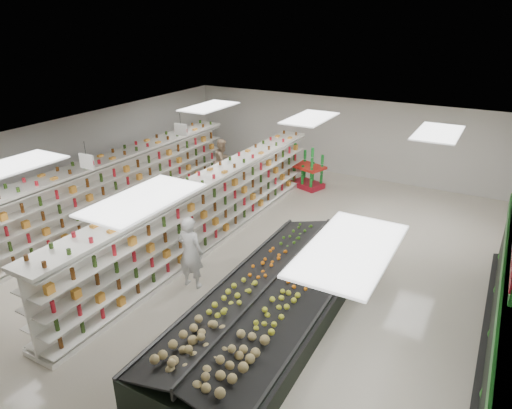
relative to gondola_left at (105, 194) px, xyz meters
The scene contains 12 objects.
floor 5.32m from the gondola_left, ahead, with size 16.00×16.00×0.00m, color beige.
ceiling 5.69m from the gondola_left, ahead, with size 14.00×16.00×0.02m, color white.
wall_back 9.84m from the gondola_left, 57.88° to the left, with size 14.00×0.02×3.20m, color silver.
wall_left 1.91m from the gondola_left, 169.83° to the left, with size 0.02×16.00×3.20m, color silver.
aisle_sign_near 2.83m from the gondola_left, 49.77° to the right, with size 0.52×0.06×0.75m.
aisle_sign_far 3.25m from the gondola_left, 58.49° to the left, with size 0.52×0.06×0.75m.
gondola_left is the anchor object (origin of this frame).
gondola_center 3.75m from the gondola_left, ahead, with size 0.94×11.87×2.06m.
produce_island 7.42m from the gondola_left, 15.80° to the right, with size 2.68×7.16×1.06m.
soda_endcap 7.61m from the gondola_left, 53.84° to the left, with size 1.44×1.20×1.58m.
shopper_main 5.03m from the gondola_left, 20.30° to the right, with size 0.69×0.45×1.90m, color silver.
shopper_background 5.22m from the gondola_left, 76.27° to the left, with size 0.85×0.53×1.76m, color #9A8B5F.
Camera 1 is at (5.67, -9.87, 6.41)m, focal length 32.00 mm.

